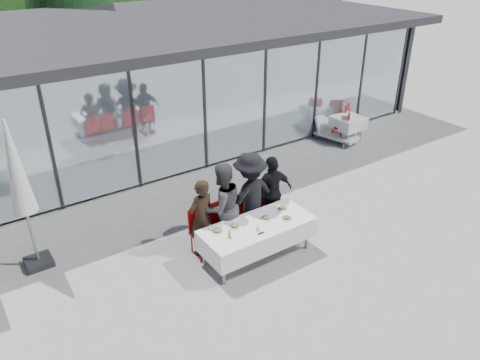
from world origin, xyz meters
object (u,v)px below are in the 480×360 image
Objects in this scene: folded_eyeglasses at (261,233)px; spare_table_right at (348,123)px; diner_b at (222,206)px; diner_d at (272,193)px; plate_c at (266,218)px; spare_chair_b at (344,124)px; plate_d at (283,208)px; lounger at (332,132)px; diner_chair_b at (221,222)px; juice_bottle at (229,234)px; dining_table at (257,234)px; diner_a at (201,218)px; plate_b at (235,226)px; plate_extra at (287,218)px; diner_chair_d at (271,204)px; market_umbrella at (18,176)px; diner_c at (250,196)px; plate_a at (217,231)px; spare_chair_a at (350,117)px; diner_chair_a at (201,229)px.

spare_table_right is at bearing 30.74° from folded_eyeglasses.
folded_eyeglasses is 6.98m from spare_table_right.
diner_b is 1.26m from diner_d.
plate_c is 0.24× the size of spare_chair_b.
plate_d is 5.80m from lounger.
diner_d is (1.26, -0.03, 0.30)m from diner_chair_b.
juice_bottle is 0.18× the size of spare_table_right.
diner_a is (-0.83, 0.72, 0.28)m from dining_table.
diner_a is 0.79m from juice_bottle.
diner_b reaches higher than diner_a.
plate_extra is at bearing -18.84° from plate_b.
plate_c is (0.26, 0.07, 0.24)m from dining_table.
diner_chair_d is at bearing 23.62° from plate_b.
market_umbrella is (-4.43, 2.00, 1.16)m from plate_d.
diner_c reaches higher than spare_table_right.
market_umbrella reaches higher than diner_d.
diner_c is 1.22m from plate_a.
spare_chair_b is at bearing -149.91° from spare_chair_a.
diner_chair_b is (-0.35, 0.75, -0.00)m from dining_table.
diner_chair_a is 1.00× the size of diner_chair_b.
diner_d is 0.56× the size of market_umbrella.
spare_chair_b is at bearing -167.63° from diner_a.
plate_extra is at bearing -146.83° from spare_table_right.
diner_chair_a is 0.58m from plate_a.
juice_bottle is 0.11× the size of lounger.
diner_chair_b reaches higher than plate_d.
diner_chair_d is at bearing 178.81° from diner_b.
diner_c is at bearing -155.18° from spare_table_right.
plate_a is at bearing 164.25° from dining_table.
plate_extra is at bearing -145.99° from spare_chair_b.
diner_c is 0.59m from diner_d.
diner_d reaches higher than spare_table_right.
dining_table is 0.89m from diner_b.
diner_chair_d is 5.57m from spare_table_right.
diner_d is at bearing 44.97° from plate_c.
market_umbrella is (-4.00, 1.45, 0.99)m from diner_c.
diner_d is 5.47m from spare_chair_b.
plate_extra is at bearing -16.18° from dining_table.
diner_c is at bearing -154.02° from spare_chair_a.
market_umbrella is at bearing 149.42° from dining_table.
diner_chair_b is at bearing 83.61° from plate_b.
dining_table is 6.72m from spare_table_right.
spare_chair_b is at bearing 30.52° from plate_c.
diner_chair_b is 7.23m from spare_chair_a.
folded_eyeglasses is 7.52m from spare_chair_a.
diner_b is at bearing 3.73° from diner_d.
dining_table is 9.62× the size of plate_b.
plate_extra is (0.33, -0.24, 0.00)m from plate_c.
spare_chair_b is (4.82, 2.57, -0.30)m from diner_d.
diner_chair_a is at bearing 2.63° from diner_d.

